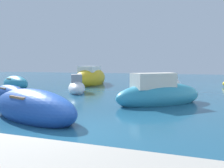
{
  "coord_description": "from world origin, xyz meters",
  "views": [
    {
      "loc": [
        3.15,
        -5.74,
        2.05
      ],
      "look_at": [
        -1.8,
        9.47,
        0.57
      ],
      "focal_mm": 34.79,
      "sensor_mm": 36.0,
      "label": 1
    }
  ],
  "objects_px": {
    "moored_boat_1": "(10,93)",
    "moored_boat_5": "(167,83)",
    "moored_boat_0": "(159,94)",
    "moored_boat_7": "(77,87)",
    "moored_boat_4": "(15,83)",
    "moored_boat_8": "(33,108)",
    "moored_boat_2": "(91,78)"
  },
  "relations": [
    {
      "from": "moored_boat_1",
      "to": "moored_boat_7",
      "type": "distance_m",
      "value": 4.48
    },
    {
      "from": "moored_boat_4",
      "to": "moored_boat_8",
      "type": "xyz_separation_m",
      "value": [
        8.44,
        -8.49,
        0.04
      ]
    },
    {
      "from": "moored_boat_1",
      "to": "moored_boat_4",
      "type": "relative_size",
      "value": 1.0
    },
    {
      "from": "moored_boat_0",
      "to": "moored_boat_7",
      "type": "distance_m",
      "value": 6.78
    },
    {
      "from": "moored_boat_0",
      "to": "moored_boat_8",
      "type": "height_order",
      "value": "moored_boat_0"
    },
    {
      "from": "moored_boat_2",
      "to": "moored_boat_8",
      "type": "xyz_separation_m",
      "value": [
        3.43,
        -13.32,
        -0.26
      ]
    },
    {
      "from": "moored_boat_0",
      "to": "moored_boat_5",
      "type": "distance_m",
      "value": 8.13
    },
    {
      "from": "moored_boat_7",
      "to": "moored_boat_8",
      "type": "relative_size",
      "value": 0.7
    },
    {
      "from": "moored_boat_1",
      "to": "moored_boat_5",
      "type": "xyz_separation_m",
      "value": [
        8.53,
        8.98,
        0.13
      ]
    },
    {
      "from": "moored_boat_0",
      "to": "moored_boat_2",
      "type": "height_order",
      "value": "moored_boat_2"
    },
    {
      "from": "moored_boat_5",
      "to": "moored_boat_8",
      "type": "relative_size",
      "value": 0.84
    },
    {
      "from": "moored_boat_5",
      "to": "moored_boat_4",
      "type": "bearing_deg",
      "value": 135.2
    },
    {
      "from": "moored_boat_1",
      "to": "moored_boat_2",
      "type": "bearing_deg",
      "value": -70.32
    },
    {
      "from": "moored_boat_2",
      "to": "moored_boat_8",
      "type": "bearing_deg",
      "value": -171.37
    },
    {
      "from": "moored_boat_2",
      "to": "moored_boat_5",
      "type": "bearing_deg",
      "value": -100.96
    },
    {
      "from": "moored_boat_0",
      "to": "moored_boat_1",
      "type": "distance_m",
      "value": 8.71
    },
    {
      "from": "moored_boat_4",
      "to": "moored_boat_5",
      "type": "height_order",
      "value": "moored_boat_5"
    },
    {
      "from": "moored_boat_1",
      "to": "moored_boat_5",
      "type": "bearing_deg",
      "value": -107.68
    },
    {
      "from": "moored_boat_5",
      "to": "moored_boat_7",
      "type": "bearing_deg",
      "value": 158.06
    },
    {
      "from": "moored_boat_8",
      "to": "moored_boat_4",
      "type": "bearing_deg",
      "value": 153.97
    },
    {
      "from": "moored_boat_2",
      "to": "moored_boat_4",
      "type": "bearing_deg",
      "value": 128.14
    },
    {
      "from": "moored_boat_1",
      "to": "moored_boat_5",
      "type": "relative_size",
      "value": 0.96
    },
    {
      "from": "moored_boat_0",
      "to": "moored_boat_1",
      "type": "xyz_separation_m",
      "value": [
        -8.66,
        -0.85,
        -0.22
      ]
    },
    {
      "from": "moored_boat_0",
      "to": "moored_boat_4",
      "type": "relative_size",
      "value": 1.23
    },
    {
      "from": "moored_boat_1",
      "to": "moored_boat_0",
      "type": "bearing_deg",
      "value": -148.55
    },
    {
      "from": "moored_boat_2",
      "to": "moored_boat_7",
      "type": "relative_size",
      "value": 1.9
    },
    {
      "from": "moored_boat_0",
      "to": "moored_boat_5",
      "type": "height_order",
      "value": "moored_boat_0"
    },
    {
      "from": "moored_boat_2",
      "to": "moored_boat_1",
      "type": "bearing_deg",
      "value": 168.01
    },
    {
      "from": "moored_boat_5",
      "to": "moored_boat_8",
      "type": "bearing_deg",
      "value": -170.98
    },
    {
      "from": "moored_boat_7",
      "to": "moored_boat_0",
      "type": "bearing_deg",
      "value": 36.99
    },
    {
      "from": "moored_boat_0",
      "to": "moored_boat_8",
      "type": "relative_size",
      "value": 0.99
    },
    {
      "from": "moored_boat_8",
      "to": "moored_boat_0",
      "type": "bearing_deg",
      "value": 66.31
    }
  ]
}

